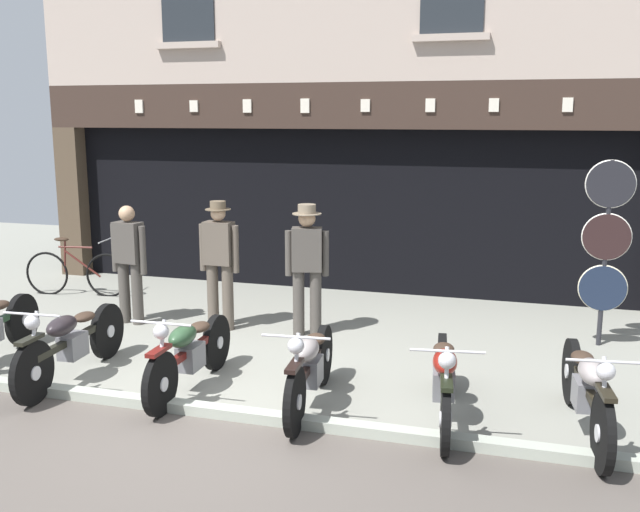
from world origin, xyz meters
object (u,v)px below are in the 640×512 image
(salesman_left, at_px, (129,259))
(leaning_bicycle, at_px, (76,272))
(motorcycle_center_left, at_px, (189,352))
(shopkeeper_center, at_px, (219,259))
(motorcycle_center_right, at_px, (444,378))
(salesman_right, at_px, (307,263))
(motorcycle_center, at_px, (310,367))
(advert_board_near, at_px, (215,180))
(motorcycle_right, at_px, (587,389))
(tyre_sign_pole, at_px, (606,239))
(motorcycle_left, at_px, (71,342))

(salesman_left, xyz_separation_m, leaning_bicycle, (-1.66, 1.14, -0.53))
(motorcycle_center_left, xyz_separation_m, shopkeeper_center, (-0.62, 2.13, 0.54))
(motorcycle_center_right, relative_size, shopkeeper_center, 1.18)
(motorcycle_center_left, distance_m, motorcycle_center_right, 2.60)
(salesman_right, bearing_deg, salesman_left, -10.64)
(motorcycle_center_right, height_order, shopkeeper_center, shopkeeper_center)
(motorcycle_center_right, bearing_deg, motorcycle_center, -5.33)
(shopkeeper_center, height_order, salesman_right, shopkeeper_center)
(advert_board_near, bearing_deg, motorcycle_right, -39.62)
(salesman_left, relative_size, tyre_sign_pole, 0.71)
(salesman_right, relative_size, advert_board_near, 1.59)
(motorcycle_center_left, distance_m, salesman_right, 2.33)
(salesman_left, bearing_deg, salesman_right, -168.39)
(motorcycle_right, xyz_separation_m, salesman_right, (-3.28, 2.14, 0.53))
(motorcycle_right, relative_size, salesman_right, 1.22)
(shopkeeper_center, distance_m, tyre_sign_pole, 4.86)
(motorcycle_left, distance_m, salesman_right, 3.02)
(salesman_left, relative_size, salesman_right, 0.95)
(salesman_left, relative_size, advert_board_near, 1.51)
(motorcycle_left, height_order, motorcycle_center_right, motorcycle_left)
(motorcycle_right, height_order, advert_board_near, advert_board_near)
(advert_board_near, bearing_deg, leaning_bicycle, -135.80)
(motorcycle_center, relative_size, motorcycle_right, 0.93)
(motorcycle_center_left, bearing_deg, tyre_sign_pole, -147.20)
(motorcycle_center_right, relative_size, advert_board_near, 1.89)
(salesman_left, distance_m, tyre_sign_pole, 6.14)
(motorcycle_center, bearing_deg, motorcycle_left, -5.12)
(motorcycle_center_right, bearing_deg, shopkeeper_center, -41.90)
(advert_board_near, bearing_deg, salesman_right, -46.72)
(motorcycle_center_right, relative_size, salesman_right, 1.19)
(motorcycle_center, relative_size, salesman_left, 1.19)
(motorcycle_center_left, bearing_deg, shopkeeper_center, -75.21)
(motorcycle_left, relative_size, motorcycle_center_right, 1.03)
(tyre_sign_pole, bearing_deg, motorcycle_center_right, -119.12)
(salesman_right, bearing_deg, leaning_bicycle, -27.64)
(salesman_right, xyz_separation_m, tyre_sign_pole, (3.60, 0.63, 0.38))
(motorcycle_center, xyz_separation_m, advert_board_near, (-3.20, 4.87, 1.31))
(motorcycle_center_left, bearing_deg, leaning_bicycle, -43.04)
(motorcycle_right, bearing_deg, shopkeeper_center, -32.10)
(motorcycle_center_left, xyz_separation_m, salesman_left, (-1.90, 2.04, 0.48))
(motorcycle_left, bearing_deg, motorcycle_center_right, 177.61)
(shopkeeper_center, height_order, tyre_sign_pole, tyre_sign_pole)
(motorcycle_left, distance_m, tyre_sign_pole, 6.31)
(salesman_left, relative_size, shopkeeper_center, 0.95)
(motorcycle_center_right, bearing_deg, tyre_sign_pole, -127.50)
(motorcycle_center_left, distance_m, tyre_sign_pole, 5.13)
(leaning_bicycle, bearing_deg, motorcycle_center_left, 39.23)
(motorcycle_left, distance_m, motorcycle_center_right, 3.96)
(motorcycle_right, height_order, leaning_bicycle, leaning_bicycle)
(motorcycle_left, relative_size, motorcycle_center, 1.08)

